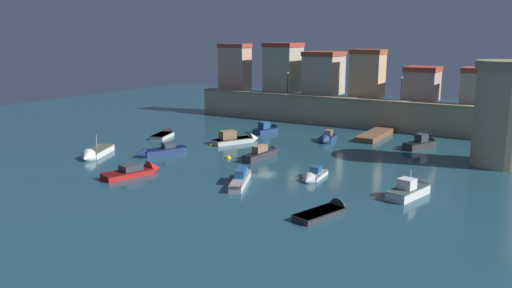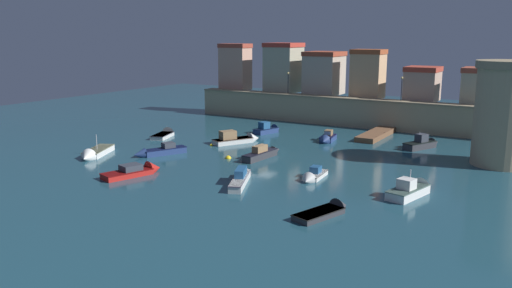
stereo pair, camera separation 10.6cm
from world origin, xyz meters
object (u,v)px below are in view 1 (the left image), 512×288
Objects in this scene: moored_boat_4 at (329,210)px; moored_boat_5 at (242,177)px; mooring_buoy_1 at (211,146)px; moored_boat_8 at (94,153)px; moored_boat_2 at (327,138)px; moored_boat_10 at (165,134)px; moored_boat_0 at (159,151)px; moored_boat_11 at (238,139)px; fortress_tower at (505,113)px; moored_boat_7 at (268,129)px; moored_boat_6 at (264,153)px; moored_boat_9 at (138,171)px; quay_lamp_0 at (288,79)px; moored_boat_12 at (413,189)px; moored_boat_1 at (424,143)px; quay_lamp_1 at (401,85)px; moored_boat_3 at (313,176)px; mooring_buoy_0 at (228,158)px.

moored_boat_4 is 11.23m from moored_boat_5.
moored_boat_8 is at bearing -123.72° from mooring_buoy_1.
moored_boat_10 is at bearing -78.17° from moored_boat_2.
moored_boat_8 is at bearing -27.51° from moored_boat_0.
mooring_buoy_1 is at bearing 176.81° from moored_boat_11.
moored_boat_7 is (-30.33, 3.43, -5.04)m from fortress_tower.
moored_boat_6 is at bearing 95.07° from moored_boat_8.
moored_boat_9 is (-20.76, 0.89, 0.14)m from moored_boat_4.
moored_boat_0 is 11.48m from moored_boat_10.
moored_boat_6 is 19.20m from moored_boat_8.
moored_boat_11 is at bearing -100.46° from moored_boat_10.
moored_boat_12 is at bearing -47.09° from quay_lamp_0.
quay_lamp_0 is 13.00m from moored_boat_7.
moored_boat_8 is (-30.46, 4.11, 0.12)m from moored_boat_4.
moored_boat_1 is at bearing -40.31° from moored_boat_6.
moored_boat_7 is at bearing 173.55° from fortress_tower.
moored_boat_10 is (-1.14, 13.53, -0.09)m from moored_boat_8.
moored_boat_12 is at bearing -97.23° from moored_boat_5.
fortress_tower is at bearing -81.40° from moored_boat_7.
quay_lamp_1 reaches higher than moored_boat_5.
mooring_buoy_0 is at bearing -109.39° from moored_boat_3.
fortress_tower is at bearing -4.79° from moored_boat_4.
moored_boat_0 is 0.96× the size of moored_boat_11.
moored_boat_9 is at bearing 82.91° from moored_boat_5.
moored_boat_3 is 24.50m from moored_boat_7.
moored_boat_2 is 23.25m from moored_boat_12.
fortress_tower is at bearing -62.63° from moored_boat_6.
moored_boat_8 is 34.98m from moored_boat_12.
moored_boat_5 is (-5.31, -4.32, 0.17)m from moored_boat_3.
moored_boat_12 is (3.88, -19.91, -0.04)m from moored_boat_1.
moored_boat_6 is (-14.15, -14.56, -0.03)m from moored_boat_1.
moored_boat_10 is 8.25× the size of mooring_buoy_0.
moored_boat_1 reaches higher than mooring_buoy_0.
moored_boat_2 reaches higher than moored_boat_4.
moored_boat_8 reaches higher than moored_boat_10.
quay_lamp_1 reaches higher than moored_boat_3.
moored_boat_9 is at bearing 155.01° from moored_boat_6.
quay_lamp_1 is 25.19m from moored_boat_11.
moored_boat_8 is (-39.97, -19.57, -5.18)m from fortress_tower.
moored_boat_9 is at bearing 104.61° from moored_boat_4.
mooring_buoy_0 is (3.88, -15.90, -0.52)m from moored_boat_7.
moored_boat_10 is at bearing 160.31° from moored_boat_8.
fortress_tower reaches higher than mooring_buoy_1.
moored_boat_8 is (-24.97, -34.14, -6.23)m from quay_lamp_1.
moored_boat_4 is 30.74m from moored_boat_8.
fortress_tower reaches higher than moored_boat_8.
moored_boat_0 is at bearing -95.81° from moored_boat_3.
quay_lamp_0 is 26.76m from moored_boat_1.
fortress_tower is 29.76m from mooring_buoy_0.
quay_lamp_1 reaches higher than mooring_buoy_0.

